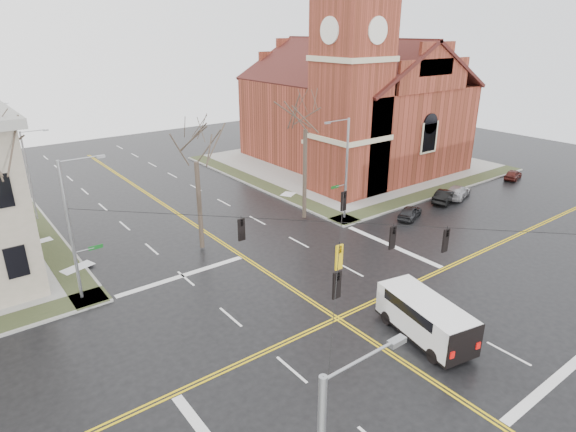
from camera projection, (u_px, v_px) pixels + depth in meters
ground at (337, 318)px, 28.73m from camera, size 120.00×120.00×0.00m
sidewalks at (337, 317)px, 28.70m from camera, size 80.00×80.00×0.17m
road_markings at (337, 318)px, 28.73m from camera, size 100.00×100.00×0.01m
church at (351, 97)px, 58.00m from camera, size 24.28×27.48×27.50m
signal_pole_ne at (345, 167)px, 41.84m from camera, size 2.75×0.22×9.00m
signal_pole_nw at (73, 227)px, 29.06m from camera, size 2.75×0.22×9.00m
span_wires at (341, 222)px, 26.47m from camera, size 23.02×23.02×0.03m
traffic_signals at (349, 239)px, 26.25m from camera, size 8.21×8.26×1.30m
streetlight_north_a at (30, 173)px, 41.84m from camera, size 2.30×0.20×8.00m
cargo_van at (422, 314)px, 26.75m from camera, size 3.47×6.34×2.28m
parked_car_a at (410, 212)px, 43.65m from camera, size 3.76×2.57×1.19m
parked_car_b at (446, 196)px, 47.65m from camera, size 4.27×2.50×1.33m
parked_car_c at (457, 192)px, 48.99m from camera, size 4.77×3.08×1.29m
parked_car_d at (513, 174)px, 55.05m from camera, size 3.56×2.12×1.13m
tree_nw_near at (196, 156)px, 35.10m from camera, size 4.00×4.00×10.31m
tree_ne at (305, 123)px, 40.63m from camera, size 4.00×4.00×12.01m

